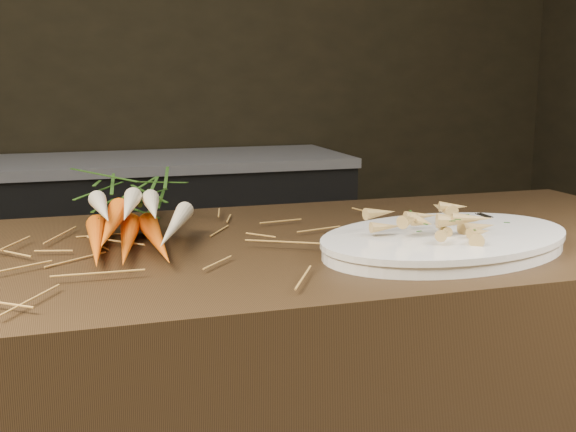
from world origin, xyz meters
name	(u,v)px	position (x,y,z in m)	size (l,w,h in m)	color
back_counter	(134,256)	(0.30, 2.18, 0.42)	(1.82, 0.62, 0.84)	black
straw_bedding	(44,253)	(0.00, 0.30, 0.91)	(1.40, 0.60, 0.02)	#A7732E
root_veg_bunch	(130,207)	(0.15, 0.45, 0.95)	(0.21, 0.56, 0.10)	#EE5809
serving_platter	(446,243)	(0.63, 0.16, 0.91)	(0.45, 0.30, 0.02)	white
roasted_veg_heap	(447,221)	(0.63, 0.16, 0.95)	(0.22, 0.16, 0.05)	#AA8445
serving_fork	(522,226)	(0.79, 0.18, 0.93)	(0.02, 0.17, 0.00)	silver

